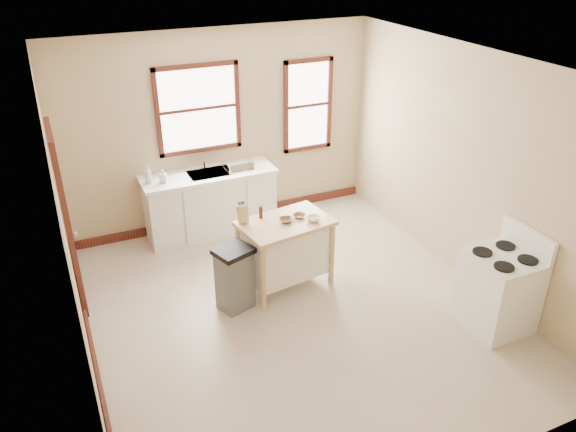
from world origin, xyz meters
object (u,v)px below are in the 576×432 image
object	(u,v)px
kitchen_island	(286,253)
bowl_b	(299,216)
bowl_a	(286,220)
pepper_grinder	(261,212)
gas_stove	(500,280)
trash_bin	(235,278)
soap_bottle_b	(163,176)
soap_bottle_a	(148,175)
knife_block	(243,215)
dish_rack	(239,166)
bowl_c	(313,219)

from	to	relation	value
kitchen_island	bowl_b	xyz separation A→B (m)	(0.19, 0.03, 0.45)
bowl_a	bowl_b	world-z (taller)	bowl_a
pepper_grinder	gas_stove	world-z (taller)	gas_stove
bowl_a	gas_stove	distance (m)	2.45
trash_bin	gas_stove	world-z (taller)	gas_stove
soap_bottle_b	bowl_a	bearing A→B (deg)	-31.42
soap_bottle_a	bowl_a	bearing A→B (deg)	-53.44
soap_bottle_b	trash_bin	bearing A→B (deg)	-54.36
knife_block	pepper_grinder	bearing A→B (deg)	-1.57
soap_bottle_b	pepper_grinder	xyz separation A→B (m)	(0.84, -1.38, -0.07)
soap_bottle_a	bowl_a	xyz separation A→B (m)	(1.25, -1.66, -0.15)
dish_rack	bowl_b	size ratio (longest dim) A/B	2.60
soap_bottle_b	bowl_a	size ratio (longest dim) A/B	1.13
dish_rack	pepper_grinder	world-z (taller)	pepper_grinder
soap_bottle_a	pepper_grinder	world-z (taller)	soap_bottle_a
bowl_c	dish_rack	bearing A→B (deg)	99.99
dish_rack	knife_block	size ratio (longest dim) A/B	1.90
soap_bottle_a	bowl_c	bearing A→B (deg)	-49.17
soap_bottle_a	pepper_grinder	size ratio (longest dim) A/B	1.63
bowl_a	bowl_b	size ratio (longest dim) A/B	1.13
pepper_grinder	trash_bin	size ratio (longest dim) A/B	0.19
bowl_c	trash_bin	bearing A→B (deg)	-175.67
bowl_b	dish_rack	bearing A→B (deg)	96.87
dish_rack	trash_bin	world-z (taller)	dish_rack
kitchen_island	bowl_a	size ratio (longest dim) A/B	6.45
pepper_grinder	trash_bin	world-z (taller)	pepper_grinder
dish_rack	bowl_a	size ratio (longest dim) A/B	2.30
knife_block	trash_bin	bearing A→B (deg)	-129.79
soap_bottle_a	bowl_b	distance (m)	2.17
dish_rack	gas_stove	world-z (taller)	gas_stove
bowl_b	gas_stove	distance (m)	2.34
soap_bottle_a	dish_rack	bearing A→B (deg)	-2.36
soap_bottle_a	bowl_a	size ratio (longest dim) A/B	1.48
soap_bottle_a	soap_bottle_b	xyz separation A→B (m)	(0.18, -0.07, -0.03)
gas_stove	bowl_b	bearing A→B (deg)	133.45
bowl_a	trash_bin	size ratio (longest dim) A/B	0.21
soap_bottle_b	bowl_a	xyz separation A→B (m)	(1.07, -1.60, -0.12)
dish_rack	kitchen_island	world-z (taller)	dish_rack
bowl_b	bowl_c	world-z (taller)	bowl_c
bowl_b	trash_bin	bearing A→B (deg)	-166.04
knife_block	gas_stove	xyz separation A→B (m)	(2.25, -1.84, -0.40)
soap_bottle_b	bowl_c	xyz separation A→B (m)	(1.37, -1.70, -0.12)
soap_bottle_a	kitchen_island	distance (m)	2.16
pepper_grinder	trash_bin	distance (m)	0.84
soap_bottle_a	knife_block	xyz separation A→B (m)	(0.78, -1.46, -0.07)
kitchen_island	gas_stove	distance (m)	2.44
bowl_a	bowl_b	distance (m)	0.19
trash_bin	kitchen_island	bearing A→B (deg)	-3.68
dish_rack	bowl_c	size ratio (longest dim) A/B	2.34
bowl_b	bowl_a	bearing A→B (deg)	-167.77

